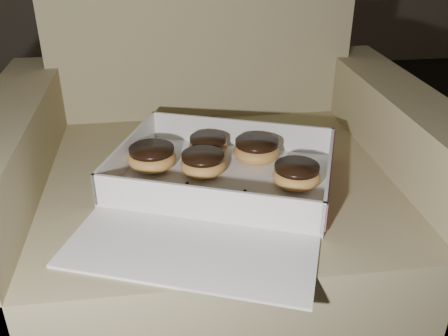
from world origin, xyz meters
TOP-DOWN VIEW (x-y plane):
  - armchair at (-0.33, 0.18)m, footprint 0.92×0.78m
  - bakery_box at (-0.34, 0.03)m, footprint 0.55×0.59m
  - donut_a at (-0.46, 0.12)m, footprint 0.10×0.10m
  - donut_b at (-0.25, 0.13)m, footprint 0.10×0.10m
  - donut_c at (-0.36, 0.08)m, footprint 0.09×0.09m
  - donut_d at (-0.35, 0.17)m, footprint 0.08×0.08m
  - donut_e at (-0.20, 0.01)m, footprint 0.09×0.09m
  - crumb_a at (-0.29, 0.01)m, footprint 0.01×0.01m
  - crumb_b at (-0.40, 0.05)m, footprint 0.01×0.01m
  - crumb_c at (-0.22, 0.00)m, footprint 0.01×0.01m
  - crumb_d at (-0.53, 0.03)m, footprint 0.01×0.01m
  - crumb_e at (-0.48, -0.00)m, footprint 0.01×0.01m

SIDE VIEW (x-z plane):
  - armchair at x=-0.33m, z-range -0.18..0.78m
  - crumb_a at x=-0.29m, z-range 0.44..0.44m
  - crumb_b at x=-0.40m, z-range 0.44..0.44m
  - crumb_c at x=-0.22m, z-range 0.44..0.44m
  - crumb_d at x=-0.53m, z-range 0.44..0.44m
  - crumb_e at x=-0.48m, z-range 0.44..0.44m
  - bakery_box at x=-0.34m, z-range 0.41..0.48m
  - donut_d at x=-0.35m, z-range 0.44..0.48m
  - donut_c at x=-0.36m, z-range 0.44..0.49m
  - donut_e at x=-0.20m, z-range 0.44..0.49m
  - donut_b at x=-0.25m, z-range 0.44..0.49m
  - donut_a at x=-0.46m, z-range 0.44..0.49m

